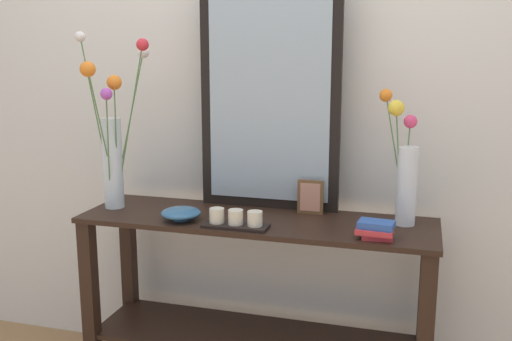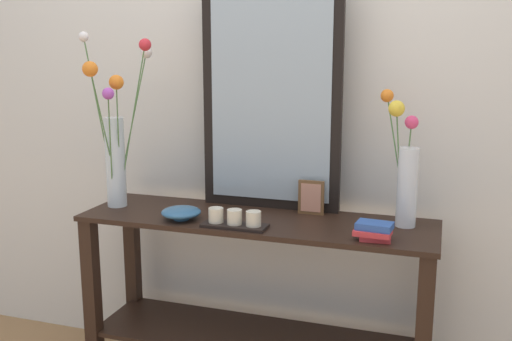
% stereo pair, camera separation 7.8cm
% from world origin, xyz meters
% --- Properties ---
extents(wall_back, '(6.40, 0.08, 2.70)m').
position_xyz_m(wall_back, '(0.00, 0.32, 1.35)').
color(wall_back, silver).
rests_on(wall_back, ground).
extents(console_table, '(1.39, 0.41, 0.77)m').
position_xyz_m(console_table, '(0.00, 0.00, 0.49)').
color(console_table, black).
rests_on(console_table, ground).
extents(mirror_leaning, '(0.58, 0.03, 0.93)m').
position_xyz_m(mirror_leaning, '(0.01, 0.17, 1.24)').
color(mirror_leaning, black).
rests_on(mirror_leaning, console_table).
extents(tall_vase_left, '(0.27, 0.31, 0.72)m').
position_xyz_m(tall_vase_left, '(-0.60, -0.01, 1.06)').
color(tall_vase_left, silver).
rests_on(tall_vase_left, console_table).
extents(vase_right, '(0.16, 0.16, 0.50)m').
position_xyz_m(vase_right, '(0.55, 0.08, 0.98)').
color(vase_right, silver).
rests_on(vase_right, console_table).
extents(candle_tray, '(0.24, 0.09, 0.07)m').
position_xyz_m(candle_tray, '(-0.04, -0.14, 0.80)').
color(candle_tray, black).
rests_on(candle_tray, console_table).
extents(picture_frame_small, '(0.10, 0.01, 0.14)m').
position_xyz_m(picture_frame_small, '(0.19, 0.12, 0.84)').
color(picture_frame_small, brown).
rests_on(picture_frame_small, console_table).
extents(decorative_bowl, '(0.15, 0.15, 0.05)m').
position_xyz_m(decorative_bowl, '(-0.27, -0.11, 0.80)').
color(decorative_bowl, '#2D5B84').
rests_on(decorative_bowl, console_table).
extents(book_stack, '(0.13, 0.10, 0.06)m').
position_xyz_m(book_stack, '(0.47, -0.12, 0.80)').
color(book_stack, '#C63338').
rests_on(book_stack, console_table).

